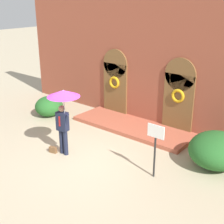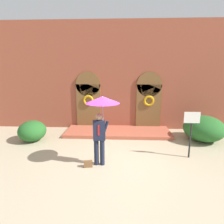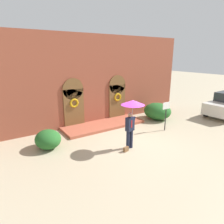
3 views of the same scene
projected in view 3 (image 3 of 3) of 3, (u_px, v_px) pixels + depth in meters
name	position (u px, v px, depth m)	size (l,w,h in m)	color
ground_plane	(134.00, 143.00, 10.22)	(80.00, 80.00, 0.00)	tan
building_facade	(95.00, 82.00, 12.83)	(14.00, 2.30, 5.60)	brown
person_with_umbrella	(132.00, 110.00, 9.23)	(1.10, 1.10, 2.36)	#191E33
handbag	(126.00, 149.00, 9.32)	(0.28, 0.12, 0.22)	brown
sign_post	(166.00, 112.00, 11.67)	(0.56, 0.06, 1.72)	black
shrub_left	(48.00, 139.00, 9.56)	(1.22, 1.32, 0.92)	#235B23
shrub_right	(157.00, 111.00, 13.95)	(1.79, 1.94, 1.13)	#235B23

